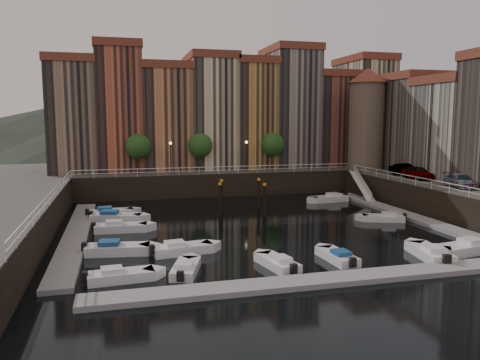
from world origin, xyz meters
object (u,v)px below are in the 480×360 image
object	(u,v)px
corner_tower	(366,118)
car_b	(408,171)
boat_left_1	(116,249)
gangway	(362,184)
boat_left_0	(119,276)
boat_left_2	(120,228)
mooring_pilings	(241,198)
car_c	(460,182)
car_a	(418,173)

from	to	relation	value
corner_tower	car_b	world-z (taller)	corner_tower
corner_tower	boat_left_1	size ratio (longest dim) A/B	2.73
gangway	boat_left_0	world-z (taller)	gangway
boat_left_0	boat_left_2	xyz separation A→B (m)	(0.09, 13.36, 0.04)
corner_tower	mooring_pilings	xyz separation A→B (m)	(-19.81, -9.10, -8.54)
corner_tower	mooring_pilings	distance (m)	23.42
boat_left_2	car_b	world-z (taller)	car_b
boat_left_1	corner_tower	bearing A→B (deg)	41.89
mooring_pilings	car_c	bearing A→B (deg)	-20.15
corner_tower	gangway	world-z (taller)	corner_tower
boat_left_1	boat_left_2	xyz separation A→B (m)	(0.28, 7.22, -0.01)
gangway	car_a	size ratio (longest dim) A/B	1.86
car_a	car_c	xyz separation A→B (m)	(0.13, -6.84, -0.09)
gangway	car_a	distance (m)	7.13
boat_left_2	gangway	bearing A→B (deg)	22.70
boat_left_0	car_a	world-z (taller)	car_a
gangway	mooring_pilings	bearing A→B (deg)	-164.78
boat_left_0	boat_left_2	bearing A→B (deg)	85.09
corner_tower	boat_left_2	xyz separation A→B (m)	(-32.55, -14.62, -9.82)
car_a	boat_left_2	bearing A→B (deg)	-172.21
corner_tower	car_c	xyz separation A→B (m)	(1.35, -16.86, -6.52)
corner_tower	car_b	bearing A→B (deg)	-77.92
gangway	car_b	xyz separation A→B (m)	(4.49, -2.94, 1.86)
boat_left_2	car_a	distance (m)	34.25
boat_left_1	car_b	world-z (taller)	car_b
boat_left_0	boat_left_2	distance (m)	13.36
mooring_pilings	boat_left_0	xyz separation A→B (m)	(-12.83, -18.88, -1.32)
mooring_pilings	car_c	size ratio (longest dim) A/B	1.15
boat_left_1	car_a	xyz separation A→B (m)	(34.05, 11.82, 3.38)
car_a	car_b	distance (m)	2.61
boat_left_1	boat_left_2	world-z (taller)	boat_left_1
car_a	corner_tower	bearing A→B (deg)	96.96
boat_left_0	boat_left_1	xyz separation A→B (m)	(-0.19, 6.14, 0.05)
gangway	boat_left_1	distance (m)	34.63
mooring_pilings	boat_left_2	bearing A→B (deg)	-156.57
boat_left_2	boat_left_1	bearing A→B (deg)	-88.39
boat_left_0	corner_tower	bearing A→B (deg)	36.10
boat_left_0	car_b	size ratio (longest dim) A/B	0.93
gangway	boat_left_0	size ratio (longest dim) A/B	1.91
boat_left_1	car_a	size ratio (longest dim) A/B	1.13
corner_tower	car_b	distance (m)	9.96
gangway	boat_left_2	xyz separation A→B (m)	(-29.65, -10.12, -1.54)
boat_left_2	car_b	distance (m)	35.05
gangway	boat_left_1	world-z (taller)	gangway
gangway	mooring_pilings	xyz separation A→B (m)	(-16.91, -4.60, -0.27)
boat_left_0	boat_left_1	distance (m)	6.14
boat_left_2	car_a	xyz separation A→B (m)	(33.77, 4.60, 3.39)
boat_left_1	car_c	distance (m)	34.70
boat_left_0	boat_left_2	world-z (taller)	boat_left_2
corner_tower	gangway	xyz separation A→B (m)	(-2.90, -4.50, -8.28)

